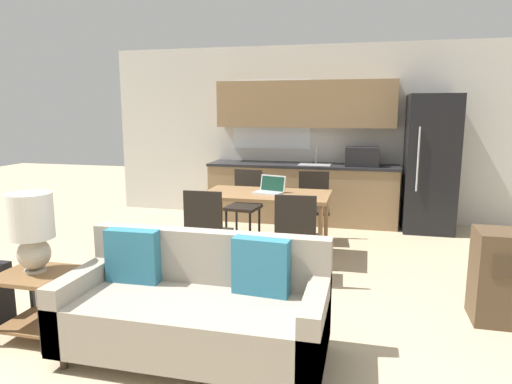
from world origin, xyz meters
TOP-DOWN VIEW (x-y plane):
  - ground_plane at (0.00, 0.00)m, footprint 20.00×20.00m
  - wall_back at (-0.01, 4.63)m, footprint 6.40×0.07m
  - kitchen_counter at (0.02, 4.33)m, footprint 2.88×0.65m
  - refrigerator at (1.83, 4.21)m, footprint 0.69×0.77m
  - dining_table at (-0.16, 2.47)m, footprint 1.46×0.80m
  - couch at (-0.16, 0.21)m, footprint 1.82×0.80m
  - side_table at (-1.44, 0.16)m, footprint 0.49×0.49m
  - table_lamp at (-1.44, 0.18)m, footprint 0.32×0.32m
  - dining_chair_near_right at (0.31, 1.72)m, footprint 0.44×0.44m
  - dining_chair_far_left at (-0.62, 3.22)m, footprint 0.47×0.47m
  - dining_chair_far_right at (0.30, 3.26)m, footprint 0.46×0.46m
  - dining_chair_near_left at (-0.63, 1.73)m, footprint 0.43×0.43m
  - laptop at (-0.12, 2.50)m, footprint 0.38×0.33m

SIDE VIEW (x-z plane):
  - ground_plane at x=0.00m, z-range 0.00..0.00m
  - couch at x=-0.16m, z-range -0.08..0.76m
  - side_table at x=-1.44m, z-range 0.09..0.60m
  - dining_chair_near_right at x=0.31m, z-range 0.04..0.96m
  - dining_chair_far_left at x=-0.62m, z-range 0.04..0.96m
  - dining_chair_far_right at x=0.30m, z-range 0.04..0.96m
  - dining_chair_near_left at x=-0.63m, z-range 0.04..0.96m
  - dining_table at x=-0.16m, z-range 0.31..1.07m
  - laptop at x=-0.12m, z-range 0.71..0.91m
  - kitchen_counter at x=0.02m, z-range -0.23..1.92m
  - table_lamp at x=-1.44m, z-range 0.56..1.16m
  - refrigerator at x=1.83m, z-range 0.00..1.93m
  - wall_back at x=-0.01m, z-range 0.00..2.70m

